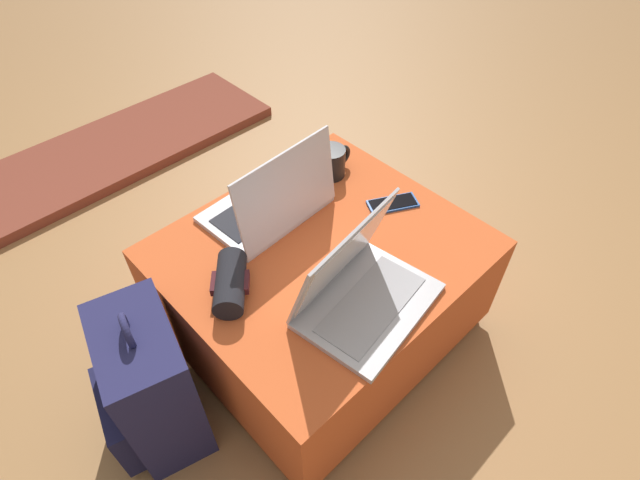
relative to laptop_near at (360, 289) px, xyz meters
name	(u,v)px	position (x,y,z in m)	size (l,w,h in m)	color
ground_plane	(321,325)	(0.06, 0.20, -0.44)	(14.00, 14.00, 0.00)	#9E7042
ottoman	(321,289)	(0.06, 0.20, -0.24)	(0.82, 0.73, 0.39)	maroon
laptop_near	(360,289)	(0.00, 0.00, 0.00)	(0.37, 0.29, 0.25)	#B7B7BC
laptop_far	(272,203)	(0.05, 0.39, 0.00)	(0.36, 0.26, 0.25)	silver
cell_phone	(393,204)	(0.34, 0.18, -0.05)	(0.16, 0.13, 0.01)	#1E4C9E
backpack	(150,387)	(-0.49, 0.26, -0.22)	(0.29, 0.32, 0.51)	#23234C
wrist_brace	(230,283)	(-0.21, 0.24, -0.01)	(0.17, 0.18, 0.08)	black
coffee_mug	(332,162)	(0.31, 0.41, 0.00)	(0.13, 0.09, 0.10)	black
fireplace_hearth	(121,147)	(0.06, 1.55, -0.42)	(1.40, 0.50, 0.04)	brown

